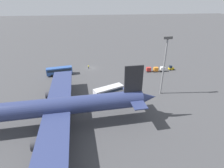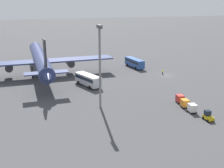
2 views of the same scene
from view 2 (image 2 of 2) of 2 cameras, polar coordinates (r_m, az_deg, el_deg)
ground_plane at (r=96.90m, az=10.85°, el=1.77°), size 600.00×600.00×0.00m
airplane at (r=96.57m, az=-14.41°, el=4.93°), size 55.52×48.47×15.01m
shuttle_bus_near at (r=106.01m, az=4.59°, el=4.43°), size 10.80×4.29×3.35m
shuttle_bus_far at (r=83.26m, az=-4.92°, el=0.98°), size 10.41×6.45×3.40m
baggage_tug at (r=63.29m, az=18.92°, el=-6.17°), size 2.41×1.63×2.10m
worker_person at (r=97.37m, az=10.25°, el=2.41°), size 0.38×0.38×1.74m
cargo_cart_white at (r=66.11m, az=16.00°, el=-4.67°), size 2.13×1.84×2.06m
cargo_cart_orange at (r=68.62m, az=14.58°, el=-3.76°), size 2.13×1.84×2.06m
cargo_cart_red at (r=71.43m, az=13.63°, el=-2.87°), size 2.13×1.84×2.06m
light_pole at (r=63.80m, az=-2.49°, el=5.09°), size 2.80×0.70×19.36m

